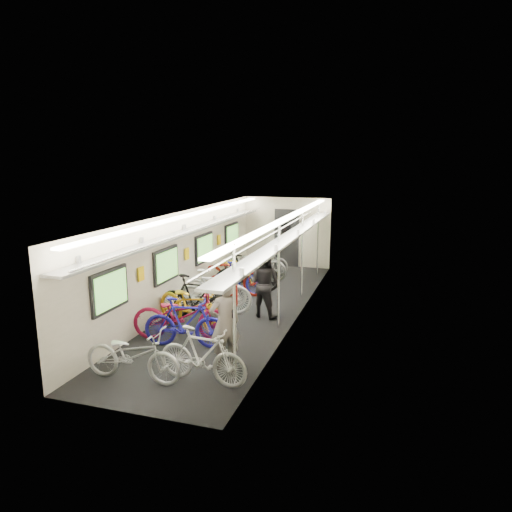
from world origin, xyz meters
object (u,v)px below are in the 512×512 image
Objects in this scene: passenger_near at (225,323)px; backpack at (230,295)px; bicycle_0 at (133,355)px; bicycle_1 at (185,323)px; passenger_mid at (264,283)px.

backpack is (0.03, 0.22, 0.46)m from passenger_near.
bicycle_0 is at bearing -8.33° from passenger_near.
bicycle_0 is at bearing 163.23° from bicycle_1.
bicycle_0 is 1.08× the size of passenger_mid.
bicycle_0 is 3.97m from passenger_mid.
passenger_near is 2.82m from passenger_mid.
passenger_mid is (-0.10, 2.82, -0.01)m from passenger_near.
bicycle_1 is 1.38m from backpack.
bicycle_1 reaches higher than bicycle_0.
passenger_near is 4.30× the size of backpack.
bicycle_1 is at bearing -9.29° from bicycle_0.
backpack is at bearing -141.79° from passenger_near.
passenger_mid reaches higher than bicycle_0.
passenger_mid is (0.97, 2.24, 0.30)m from bicycle_1.
bicycle_1 is at bearing 80.96° from passenger_mid.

